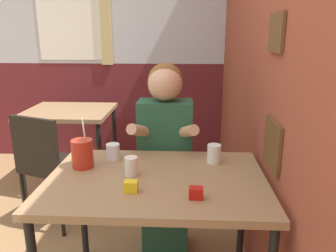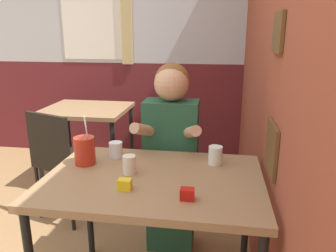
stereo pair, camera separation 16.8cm
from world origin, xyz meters
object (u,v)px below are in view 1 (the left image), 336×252
(chair_near_window, at_px, (48,161))
(cocktail_pitcher, at_px, (82,154))
(background_table, at_px, (69,119))
(main_table, at_px, (156,190))
(person_seated, at_px, (165,155))

(chair_near_window, distance_m, cocktail_pitcher, 0.85)
(background_table, xyz_separation_m, chair_near_window, (0.06, -0.67, -0.14))
(cocktail_pitcher, bearing_deg, chair_near_window, 126.70)
(main_table, distance_m, background_table, 1.69)
(chair_near_window, height_order, cocktail_pitcher, cocktail_pitcher)
(background_table, relative_size, chair_near_window, 0.88)
(background_table, bearing_deg, person_seated, -43.43)
(chair_near_window, bearing_deg, main_table, -19.76)
(cocktail_pitcher, bearing_deg, main_table, -15.04)
(person_seated, xyz_separation_m, cocktail_pitcher, (-0.41, -0.41, 0.15))
(chair_near_window, xyz_separation_m, person_seated, (0.88, -0.22, 0.15))
(person_seated, bearing_deg, background_table, 136.57)
(person_seated, bearing_deg, chair_near_window, 165.78)
(main_table, height_order, chair_near_window, chair_near_window)
(main_table, xyz_separation_m, chair_near_window, (-0.87, 0.74, -0.16))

